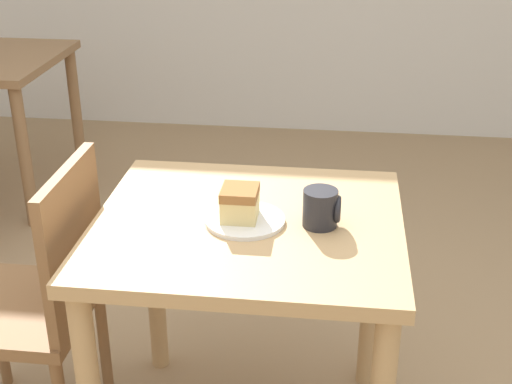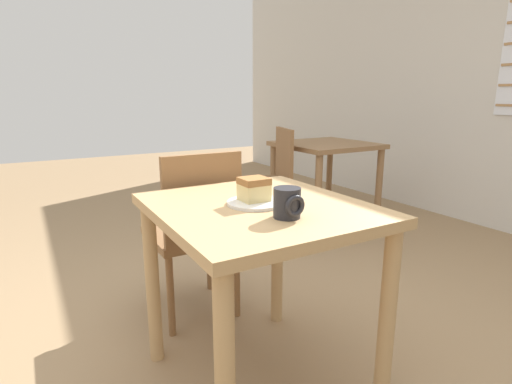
% 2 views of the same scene
% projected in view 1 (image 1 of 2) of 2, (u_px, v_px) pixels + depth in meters
% --- Properties ---
extents(dining_table_near, '(0.83, 0.75, 0.77)m').
position_uv_depth(dining_table_near, '(248.00, 264.00, 1.97)').
color(dining_table_near, tan).
rests_on(dining_table_near, ground_plane).
extents(chair_near_window, '(0.42, 0.42, 0.91)m').
position_uv_depth(chair_near_window, '(38.00, 296.00, 2.08)').
color(chair_near_window, brown).
rests_on(chair_near_window, ground_plane).
extents(plate, '(0.21, 0.21, 0.01)m').
position_uv_depth(plate, '(245.00, 220.00, 1.90)').
color(plate, white).
rests_on(plate, dining_table_near).
extents(cake_slice, '(0.10, 0.10, 0.09)m').
position_uv_depth(cake_slice, '(240.00, 203.00, 1.88)').
color(cake_slice, '#E0C67F').
rests_on(cake_slice, plate).
extents(coffee_mug, '(0.10, 0.09, 0.10)m').
position_uv_depth(coffee_mug, '(322.00, 208.00, 1.86)').
color(coffee_mug, '#232328').
rests_on(coffee_mug, dining_table_near).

